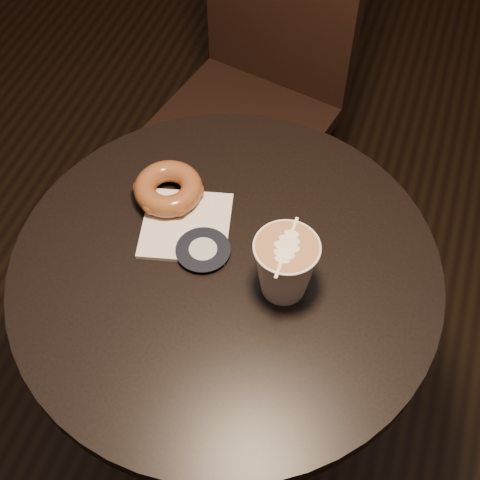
# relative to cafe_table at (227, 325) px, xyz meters

# --- Properties ---
(cafe_table) EXTENTS (0.70, 0.70, 0.75)m
(cafe_table) POSITION_rel_cafe_table_xyz_m (0.00, 0.00, 0.00)
(cafe_table) COLOR black
(cafe_table) RESTS_ON ground
(chair) EXTENTS (0.47, 0.47, 1.00)m
(chair) POSITION_rel_cafe_table_xyz_m (-0.15, 0.69, 0.01)
(chair) COLOR black
(chair) RESTS_ON ground
(pastry_bag) EXTENTS (0.17, 0.17, 0.01)m
(pastry_bag) POSITION_rel_cafe_table_xyz_m (-0.09, 0.05, 0.20)
(pastry_bag) COLOR white
(pastry_bag) RESTS_ON cafe_table
(doughnut) EXTENTS (0.12, 0.12, 0.04)m
(doughnut) POSITION_rel_cafe_table_xyz_m (-0.14, 0.10, 0.23)
(doughnut) COLOR brown
(doughnut) RESTS_ON pastry_bag
(latte_cup) EXTENTS (0.10, 0.10, 0.11)m
(latte_cup) POSITION_rel_cafe_table_xyz_m (0.10, -0.01, 0.25)
(latte_cup) COLOR silver
(latte_cup) RESTS_ON cafe_table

